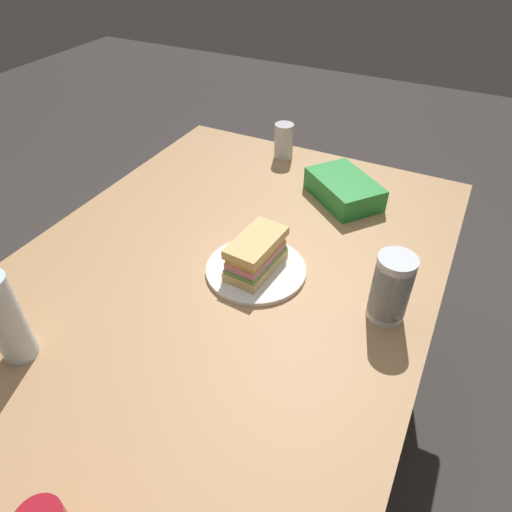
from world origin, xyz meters
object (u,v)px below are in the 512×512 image
object	(u,v)px
dining_table	(212,305)
chip_bag	(344,189)
soda_can_silver	(284,141)
plastic_cup_stack	(391,288)
sandwich	(256,254)
paper_plate	(256,270)
water_bottle_tall	(5,319)

from	to	relation	value
dining_table	chip_bag	distance (m)	0.55
chip_bag	soda_can_silver	distance (m)	0.33
chip_bag	plastic_cup_stack	world-z (taller)	plastic_cup_stack
dining_table	sandwich	world-z (taller)	sandwich
paper_plate	chip_bag	size ratio (longest dim) A/B	1.10
water_bottle_tall	plastic_cup_stack	size ratio (longest dim) A/B	1.34
dining_table	water_bottle_tall	distance (m)	0.48
plastic_cup_stack	dining_table	bearing A→B (deg)	100.89
paper_plate	soda_can_silver	world-z (taller)	soda_can_silver
sandwich	soda_can_silver	world-z (taller)	soda_can_silver
dining_table	chip_bag	bearing A→B (deg)	-18.72
dining_table	plastic_cup_stack	xyz separation A→B (m)	(0.08, -0.41, 0.17)
soda_can_silver	water_bottle_tall	bearing A→B (deg)	173.11
chip_bag	sandwich	bearing A→B (deg)	116.84
dining_table	soda_can_silver	xyz separation A→B (m)	(0.68, 0.11, 0.15)
chip_bag	plastic_cup_stack	size ratio (longest dim) A/B	1.38
dining_table	sandwich	xyz separation A→B (m)	(0.09, -0.08, 0.14)
dining_table	water_bottle_tall	world-z (taller)	water_bottle_tall
paper_plate	soda_can_silver	size ratio (longest dim) A/B	2.07
paper_plate	soda_can_silver	distance (m)	0.63
water_bottle_tall	plastic_cup_stack	xyz separation A→B (m)	(0.45, -0.64, -0.02)
dining_table	chip_bag	xyz separation A→B (m)	(0.51, -0.17, 0.12)
dining_table	soda_can_silver	bearing A→B (deg)	8.93
sandwich	plastic_cup_stack	world-z (taller)	plastic_cup_stack
dining_table	plastic_cup_stack	size ratio (longest dim) A/B	9.27
water_bottle_tall	soda_can_silver	distance (m)	1.05
sandwich	chip_bag	size ratio (longest dim) A/B	0.82
water_bottle_tall	dining_table	bearing A→B (deg)	-32.30
sandwich	water_bottle_tall	size ratio (longest dim) A/B	0.84
dining_table	plastic_cup_stack	distance (m)	0.45
sandwich	water_bottle_tall	xyz separation A→B (m)	(-0.45, 0.32, 0.05)
plastic_cup_stack	paper_plate	bearing A→B (deg)	89.47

